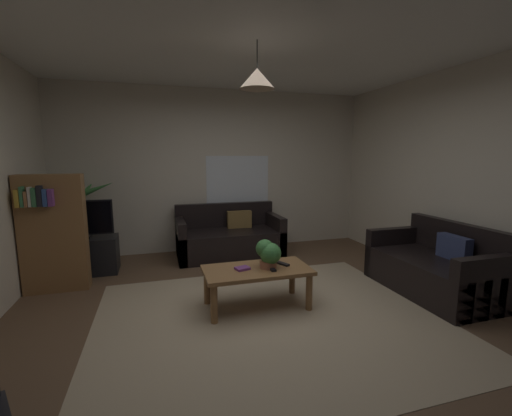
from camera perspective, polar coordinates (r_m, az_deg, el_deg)
name	(u,v)px	position (r m, az deg, el deg)	size (l,w,h in m)	color
floor	(264,312)	(3.69, 1.40, -17.21)	(5.16, 5.10, 0.02)	brown
rug	(270,320)	(3.51, 2.46, -18.37)	(3.36, 2.81, 0.01)	tan
wall_back	(218,171)	(5.83, -6.47, 6.28)	(5.28, 0.06, 2.71)	beige
wall_right	(471,177)	(4.82, 32.57, 4.42)	(0.06, 5.10, 2.71)	beige
ceiling	(265,34)	(3.49, 1.58, 27.32)	(5.16, 5.10, 0.02)	white
window_pane	(238,184)	(5.88, -3.08, 4.13)	(1.10, 0.01, 0.96)	white
couch_under_window	(229,239)	(5.50, -4.52, -5.23)	(1.66, 0.84, 0.82)	black
couch_right_side	(435,270)	(4.57, 28.07, -9.19)	(0.84, 1.47, 0.82)	black
coffee_table	(257,275)	(3.64, 0.17, -11.20)	(1.12, 0.58, 0.43)	olive
book_on_table_0	(242,268)	(3.58, -2.33, -10.17)	(0.14, 0.11, 0.03)	#72387F
remote_on_table_0	(283,264)	(3.74, 4.56, -9.40)	(0.05, 0.16, 0.02)	black
remote_on_table_1	(272,269)	(3.58, 2.67, -10.21)	(0.05, 0.16, 0.02)	black
potted_plant_on_table	(268,253)	(3.59, 2.09, -7.63)	(0.26, 0.26, 0.30)	#B77051
tv_stand	(83,256)	(5.23, -27.25, -7.23)	(0.90, 0.44, 0.50)	black
tv	(80,219)	(5.10, -27.70, -1.69)	(0.84, 0.16, 0.52)	black
potted_palm_corner	(82,226)	(5.64, -27.32, -2.79)	(0.96, 0.78, 1.28)	#4C4C51
bookshelf_corner	(53,232)	(4.64, -31.14, -3.48)	(0.70, 0.31, 1.40)	olive
pendant_lamp	(257,78)	(3.50, 0.19, 21.08)	(0.35, 0.35, 0.45)	black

